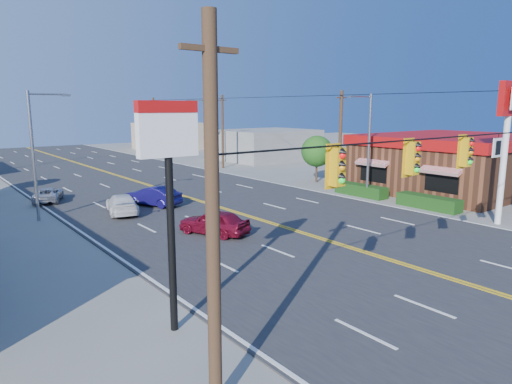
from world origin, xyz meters
TOP-DOWN VIEW (x-y plane):
  - ground at (0.00, 0.00)m, footprint 160.00×160.00m
  - road at (0.00, 20.00)m, footprint 20.00×120.00m
  - signal_span at (-0.12, 0.00)m, footprint 24.32×0.34m
  - kfc at (19.90, 12.00)m, footprint 16.30×12.40m
  - kfc_pylon at (11.00, 4.00)m, footprint 2.20×0.36m
  - pizza_hut_sign at (-11.00, 4.00)m, footprint 1.90×0.30m
  - streetlight_se at (10.79, 14.00)m, footprint 2.55×0.25m
  - streetlight_ne at (10.79, 38.00)m, footprint 2.55×0.25m
  - streetlight_sw at (-10.79, 22.00)m, footprint 2.55×0.25m
  - utility_pole_near at (12.20, 18.00)m, footprint 0.28×0.28m
  - utility_pole_mid at (12.20, 36.00)m, footprint 0.28×0.28m
  - utility_pole_far at (12.20, 54.00)m, footprint 0.28×0.28m
  - tree_kfc_rear at (13.50, 22.00)m, footprint 2.94×2.94m
  - bld_east_mid at (22.00, 40.00)m, footprint 12.00×10.00m
  - bld_east_far at (19.00, 62.00)m, footprint 10.00×10.00m
  - car_magenta at (-4.07, 12.47)m, footprint 3.10×4.38m
  - car_blue at (-3.47, 21.52)m, footprint 3.11×4.47m
  - car_white at (-6.16, 20.53)m, footprint 2.88×4.73m
  - car_silver at (-9.04, 27.66)m, footprint 3.08×4.18m

SIDE VIEW (x-z plane):
  - ground at x=0.00m, z-range 0.00..0.00m
  - road at x=0.00m, z-range 0.00..0.06m
  - car_silver at x=-9.04m, z-range 0.00..1.06m
  - car_white at x=-6.16m, z-range 0.00..1.28m
  - car_magenta at x=-4.07m, z-range 0.00..1.38m
  - car_blue at x=-3.47m, z-range 0.00..1.40m
  - bld_east_mid at x=22.00m, z-range 0.00..4.00m
  - bld_east_far at x=19.00m, z-range 0.00..4.40m
  - kfc at x=19.90m, z-range 0.03..4.73m
  - tree_kfc_rear at x=13.50m, z-range 0.73..5.14m
  - utility_pole_near at x=12.20m, z-range 0.00..8.40m
  - utility_pole_mid at x=12.20m, z-range 0.00..8.40m
  - utility_pole_far at x=12.20m, z-range 0.00..8.40m
  - streetlight_se at x=10.79m, z-range 0.51..8.51m
  - streetlight_ne at x=10.79m, z-range 0.51..8.51m
  - streetlight_sw at x=-10.79m, z-range 0.51..8.51m
  - signal_span at x=-0.12m, z-range 0.39..9.39m
  - pizza_hut_sign at x=-11.00m, z-range 1.76..8.61m
  - kfc_pylon at x=11.00m, z-range 1.79..10.29m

